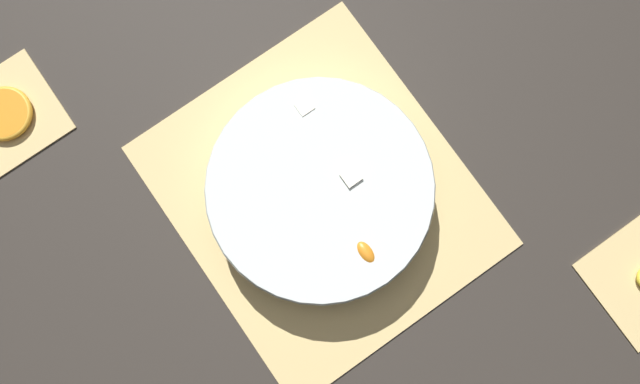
{
  "coord_description": "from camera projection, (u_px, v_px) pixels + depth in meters",
  "views": [
    {
      "loc": [
        0.1,
        -0.07,
        0.87
      ],
      "look_at": [
        0.0,
        0.0,
        0.03
      ],
      "focal_mm": 35.0,
      "sensor_mm": 36.0,
      "label": 1
    }
  ],
  "objects": [
    {
      "name": "fruit_salad_bowl",
      "position": [
        320.0,
        190.0,
        0.83
      ],
      "size": [
        0.3,
        0.3,
        0.07
      ],
      "color": "silver",
      "rests_on": "bamboo_mat_center"
    },
    {
      "name": "coaster_mat_near_left",
      "position": [
        7.0,
        115.0,
        0.89
      ],
      "size": [
        0.14,
        0.14,
        0.01
      ],
      "color": "#D6B775",
      "rests_on": "ground_plane"
    },
    {
      "name": "ground_plane",
      "position": [
        320.0,
        195.0,
        0.88
      ],
      "size": [
        6.0,
        6.0,
        0.0
      ],
      "primitive_type": "plane",
      "color": "#2D2823"
    },
    {
      "name": "bamboo_mat_center",
      "position": [
        320.0,
        195.0,
        0.87
      ],
      "size": [
        0.43,
        0.38,
        0.01
      ],
      "color": "#D6B775",
      "rests_on": "ground_plane"
    },
    {
      "name": "orange_slice_whole",
      "position": [
        4.0,
        114.0,
        0.88
      ],
      "size": [
        0.08,
        0.08,
        0.01
      ],
      "color": "orange",
      "rests_on": "coaster_mat_near_left"
    }
  ]
}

